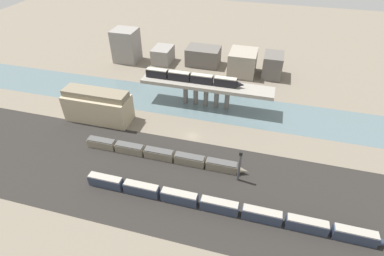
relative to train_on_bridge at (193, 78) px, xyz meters
name	(u,v)px	position (x,y,z in m)	size (l,w,h in m)	color
ground_plane	(192,136)	(6.01, -22.80, -12.82)	(400.00, 400.00, 0.00)	#756B5B
railbed_yard	(173,180)	(6.01, -46.80, -12.82)	(280.00, 42.00, 0.01)	#282623
river_water	(206,105)	(6.01, 0.00, -12.82)	(320.00, 23.26, 0.01)	slate
bridge	(206,87)	(6.01, 0.00, -3.74)	(56.86, 9.06, 10.95)	gray
train_on_bridge	(193,78)	(0.00, 0.00, 0.00)	(42.98, 2.75, 3.82)	black
train_yard_near	(223,207)	(23.89, -54.50, -10.84)	(88.17, 2.70, 4.03)	#2D384C
train_yard_mid	(163,155)	(-0.76, -37.75, -11.08)	(58.92, 3.00, 3.57)	gray
warehouse_building	(98,106)	(-34.09, -21.63, -6.46)	(26.81, 10.25, 13.39)	tan
signal_tower	(239,166)	(26.23, -40.90, -6.79)	(1.00, 0.83, 12.04)	#4C4C51
city_block_far_left	(126,45)	(-47.61, 34.51, -3.98)	(13.07, 11.93, 17.68)	gray
city_block_left	(163,55)	(-27.36, 37.44, -8.54)	(9.91, 12.98, 8.57)	gray
city_block_center	(203,56)	(-5.03, 40.72, -8.04)	(17.83, 12.23, 9.58)	#605B56
city_block_right	(243,63)	(17.16, 35.41, -6.76)	(13.64, 15.50, 12.13)	gray
city_block_far_right	(273,65)	(32.34, 36.51, -6.95)	(9.53, 13.30, 11.74)	#605B56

